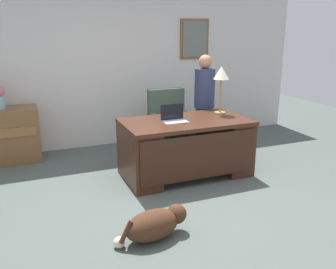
{
  "coord_description": "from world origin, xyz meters",
  "views": [
    {
      "loc": [
        -1.55,
        -3.58,
        1.97
      ],
      "look_at": [
        0.05,
        0.3,
        0.75
      ],
      "focal_mm": 39.26,
      "sensor_mm": 36.0,
      "label": 1
    }
  ],
  "objects_px": {
    "person_standing": "(204,104)",
    "desk_lamp": "(221,76)",
    "dog_lying": "(156,224)",
    "armchair": "(170,126)",
    "laptop": "(174,117)",
    "desk": "(186,146)",
    "dog_toy_ball": "(119,242)"
  },
  "relations": [
    {
      "from": "desk",
      "to": "armchair",
      "type": "distance_m",
      "value": 0.93
    },
    {
      "from": "person_standing",
      "to": "laptop",
      "type": "relative_size",
      "value": 4.93
    },
    {
      "from": "dog_lying",
      "to": "desk_lamp",
      "type": "relative_size",
      "value": 1.08
    },
    {
      "from": "armchair",
      "to": "person_standing",
      "type": "height_order",
      "value": "person_standing"
    },
    {
      "from": "person_standing",
      "to": "armchair",
      "type": "bearing_deg",
      "value": 163.0
    },
    {
      "from": "desk_lamp",
      "to": "person_standing",
      "type": "bearing_deg",
      "value": 85.09
    },
    {
      "from": "armchair",
      "to": "dog_toy_ball",
      "type": "bearing_deg",
      "value": -122.7
    },
    {
      "from": "laptop",
      "to": "dog_toy_ball",
      "type": "relative_size",
      "value": 2.94
    },
    {
      "from": "laptop",
      "to": "armchair",
      "type": "bearing_deg",
      "value": 70.2
    },
    {
      "from": "armchair",
      "to": "laptop",
      "type": "bearing_deg",
      "value": -109.8
    },
    {
      "from": "desk",
      "to": "dog_lying",
      "type": "bearing_deg",
      "value": -125.38
    },
    {
      "from": "laptop",
      "to": "desk_lamp",
      "type": "xyz_separation_m",
      "value": [
        0.8,
        0.18,
        0.48
      ]
    },
    {
      "from": "laptop",
      "to": "desk_lamp",
      "type": "bearing_deg",
      "value": 12.51
    },
    {
      "from": "armchair",
      "to": "person_standing",
      "type": "bearing_deg",
      "value": -17.0
    },
    {
      "from": "desk_lamp",
      "to": "dog_lying",
      "type": "bearing_deg",
      "value": -135.72
    },
    {
      "from": "person_standing",
      "to": "dog_lying",
      "type": "relative_size",
      "value": 2.16
    },
    {
      "from": "armchair",
      "to": "dog_toy_ball",
      "type": "xyz_separation_m",
      "value": [
        -1.47,
        -2.29,
        -0.42
      ]
    },
    {
      "from": "armchair",
      "to": "dog_lying",
      "type": "height_order",
      "value": "armchair"
    },
    {
      "from": "desk",
      "to": "desk_lamp",
      "type": "distance_m",
      "value": 1.11
    },
    {
      "from": "dog_lying",
      "to": "desk_lamp",
      "type": "bearing_deg",
      "value": 44.28
    },
    {
      "from": "armchair",
      "to": "dog_lying",
      "type": "xyz_separation_m",
      "value": [
        -1.1,
        -2.26,
        -0.32
      ]
    },
    {
      "from": "desk",
      "to": "laptop",
      "type": "bearing_deg",
      "value": 177.0
    },
    {
      "from": "person_standing",
      "to": "dog_toy_ball",
      "type": "relative_size",
      "value": 14.51
    },
    {
      "from": "desk_lamp",
      "to": "laptop",
      "type": "bearing_deg",
      "value": -167.49
    },
    {
      "from": "person_standing",
      "to": "laptop",
      "type": "xyz_separation_m",
      "value": [
        -0.85,
        -0.75,
        0.03
      ]
    },
    {
      "from": "person_standing",
      "to": "desk_lamp",
      "type": "height_order",
      "value": "person_standing"
    },
    {
      "from": "laptop",
      "to": "dog_toy_ball",
      "type": "distance_m",
      "value": 1.95
    },
    {
      "from": "person_standing",
      "to": "desk_lamp",
      "type": "bearing_deg",
      "value": -94.91
    },
    {
      "from": "desk",
      "to": "dog_lying",
      "type": "xyz_separation_m",
      "value": [
        -0.95,
        -1.34,
        -0.27
      ]
    },
    {
      "from": "armchair",
      "to": "desk_lamp",
      "type": "distance_m",
      "value": 1.22
    },
    {
      "from": "dog_toy_ball",
      "to": "desk_lamp",
      "type": "bearing_deg",
      "value": 38.67
    },
    {
      "from": "person_standing",
      "to": "dog_toy_ball",
      "type": "height_order",
      "value": "person_standing"
    }
  ]
}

